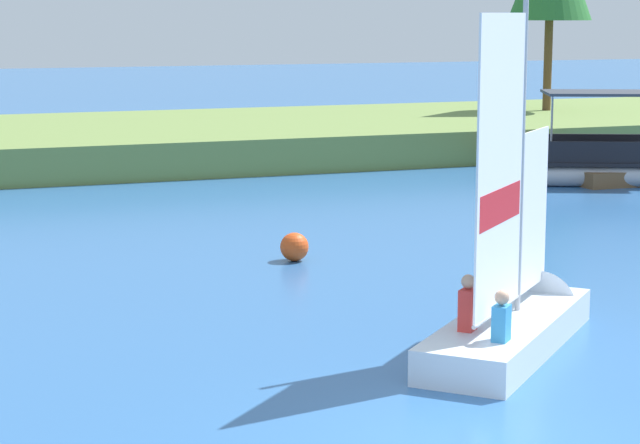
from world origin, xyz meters
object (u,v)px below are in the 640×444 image
(channel_buoy, at_px, (294,247))
(pontoon_boat, at_px, (609,160))
(sailboat, at_px, (522,310))
(wooden_dock, at_px, (559,167))

(channel_buoy, bearing_deg, pontoon_boat, 31.44)
(sailboat, height_order, pontoon_boat, sailboat)
(channel_buoy, bearing_deg, wooden_dock, 38.69)
(sailboat, xyz_separation_m, channel_buoy, (-1.28, 6.71, -0.16))
(wooden_dock, xyz_separation_m, pontoon_boat, (0.40, -2.01, 0.44))
(sailboat, height_order, channel_buoy, sailboat)
(wooden_dock, bearing_deg, sailboat, -123.21)
(wooden_dock, height_order, channel_buoy, channel_buoy)
(pontoon_boat, bearing_deg, sailboat, -104.26)
(wooden_dock, height_order, pontoon_boat, pontoon_boat)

